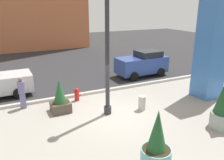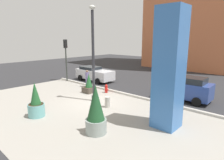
% 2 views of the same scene
% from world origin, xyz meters
% --- Properties ---
extents(ground_plane, '(60.00, 60.00, 0.00)m').
position_xyz_m(ground_plane, '(0.00, 4.00, 0.00)').
color(ground_plane, '#2D2D30').
extents(plaza_pavement, '(18.00, 10.00, 0.02)m').
position_xyz_m(plaza_pavement, '(0.00, -2.00, 0.00)').
color(plaza_pavement, '#9E998E').
rests_on(plaza_pavement, ground_plane).
extents(curb_strip, '(18.00, 0.24, 0.16)m').
position_xyz_m(curb_strip, '(0.00, 3.12, 0.08)').
color(curb_strip, '#B7B2A8').
rests_on(curb_strip, ground_plane).
extents(lamp_post, '(0.44, 0.44, 6.93)m').
position_xyz_m(lamp_post, '(-0.33, 0.26, 3.38)').
color(lamp_post, '#2D2D33').
rests_on(lamp_post, ground_plane).
extents(art_pillar_blue, '(1.28, 1.28, 6.23)m').
position_xyz_m(art_pillar_blue, '(5.81, -0.12, 3.11)').
color(art_pillar_blue, '#3870BC').
rests_on(art_pillar_blue, ground_plane).
extents(potted_plant_near_right, '(0.99, 0.99, 2.14)m').
position_xyz_m(potted_plant_near_right, '(-0.66, -4.16, 0.83)').
color(potted_plant_near_right, '#6BB2B2').
rests_on(potted_plant_near_right, ground_plane).
extents(potted_plant_curbside, '(1.06, 1.06, 2.52)m').
position_xyz_m(potted_plant_curbside, '(3.57, -3.17, 1.15)').
color(potted_plant_curbside, gray).
rests_on(potted_plant_curbside, ground_plane).
extents(potted_plant_by_pillar, '(0.93, 0.93, 1.68)m').
position_xyz_m(potted_plant_by_pillar, '(-2.35, 1.51, 0.69)').
color(potted_plant_by_pillar, '#4C4238').
rests_on(potted_plant_by_pillar, ground_plane).
extents(fire_hydrant, '(0.36, 0.26, 0.75)m').
position_xyz_m(fire_hydrant, '(-1.19, 2.49, 0.37)').
color(fire_hydrant, red).
rests_on(fire_hydrant, ground_plane).
extents(concrete_bollard, '(0.36, 0.36, 0.75)m').
position_xyz_m(concrete_bollard, '(1.43, -0.10, 0.38)').
color(concrete_bollard, '#B2ADA3').
rests_on(concrete_bollard, ground_plane).
extents(traffic_light_far_side, '(0.28, 0.42, 4.56)m').
position_xyz_m(traffic_light_far_side, '(-7.75, 2.98, 3.07)').
color(traffic_light_far_side, '#333833').
rests_on(traffic_light_far_side, ground_plane).
extents(car_intersection, '(4.55, 2.08, 1.57)m').
position_xyz_m(car_intersection, '(-5.56, 5.11, 0.82)').
color(car_intersection, silver).
rests_on(car_intersection, ground_plane).
extents(car_passing_lane, '(3.86, 2.03, 1.87)m').
position_xyz_m(car_passing_lane, '(4.76, 5.08, 0.93)').
color(car_passing_lane, '#2D4793').
rests_on(car_passing_lane, ground_plane).
extents(pedestrian_crossing, '(0.37, 0.37, 1.69)m').
position_xyz_m(pedestrian_crossing, '(-4.00, 2.74, 0.94)').
color(pedestrian_crossing, slate).
rests_on(pedestrian_crossing, ground_plane).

